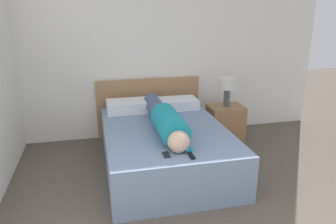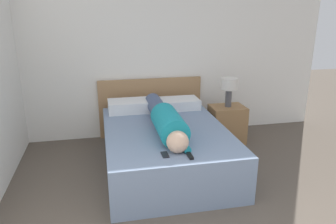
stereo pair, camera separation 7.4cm
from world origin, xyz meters
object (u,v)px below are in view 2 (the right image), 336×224
(bed, at_px, (166,148))
(table_lamp, at_px, (229,87))
(tv_remote, at_px, (190,155))
(cell_phone, at_px, (165,155))
(pillow_near_headboard, at_px, (132,106))
(nightstand, at_px, (227,124))
(person_lying, at_px, (166,120))
(pillow_second, at_px, (177,104))

(bed, distance_m, table_lamp, 1.32)
(tv_remote, relative_size, cell_phone, 1.15)
(table_lamp, bearing_deg, bed, -149.44)
(pillow_near_headboard, height_order, cell_phone, pillow_near_headboard)
(cell_phone, bearing_deg, pillow_near_headboard, 96.59)
(cell_phone, bearing_deg, table_lamp, 48.33)
(nightstand, relative_size, tv_remote, 3.58)
(bed, distance_m, pillow_near_headboard, 0.89)
(bed, height_order, tv_remote, tv_remote)
(tv_remote, xyz_separation_m, cell_phone, (-0.23, 0.08, -0.01))
(person_lying, distance_m, tv_remote, 0.73)
(bed, bearing_deg, pillow_second, 66.91)
(table_lamp, distance_m, cell_phone, 1.80)
(tv_remote, bearing_deg, person_lying, 97.26)
(bed, bearing_deg, tv_remote, -84.52)
(nightstand, relative_size, cell_phone, 4.13)
(bed, xyz_separation_m, pillow_near_headboard, (-0.32, 0.76, 0.33))
(pillow_near_headboard, bearing_deg, cell_phone, -83.41)
(person_lying, height_order, pillow_second, person_lying)
(table_lamp, bearing_deg, person_lying, -146.60)
(pillow_second, xyz_separation_m, tv_remote, (-0.25, -1.55, -0.06))
(tv_remote, bearing_deg, pillow_near_headboard, 104.37)
(bed, xyz_separation_m, cell_phone, (-0.15, -0.72, 0.26))
(bed, relative_size, table_lamp, 4.77)
(person_lying, relative_size, pillow_second, 2.70)
(pillow_near_headboard, bearing_deg, person_lying, -69.87)
(nightstand, bearing_deg, tv_remote, -124.13)
(nightstand, height_order, table_lamp, table_lamp)
(bed, relative_size, tv_remote, 12.92)
(bed, bearing_deg, nightstand, 30.56)
(table_lamp, xyz_separation_m, cell_phone, (-1.18, -1.32, -0.31))
(bed, relative_size, nightstand, 3.61)
(tv_remote, distance_m, cell_phone, 0.24)
(bed, bearing_deg, table_lamp, 30.56)
(nightstand, bearing_deg, table_lamp, -104.04)
(pillow_near_headboard, bearing_deg, pillow_second, 0.00)
(nightstand, height_order, tv_remote, nightstand)
(person_lying, bearing_deg, tv_remote, -82.74)
(person_lying, bearing_deg, bed, 79.51)
(bed, distance_m, tv_remote, 0.84)
(pillow_near_headboard, distance_m, pillow_second, 0.64)
(person_lying, relative_size, cell_phone, 12.44)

